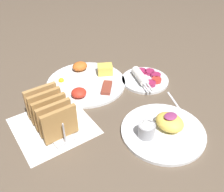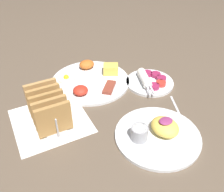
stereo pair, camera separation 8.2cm
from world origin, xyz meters
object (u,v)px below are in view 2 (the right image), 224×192
(plate_breakfast, at_px, (91,79))
(plate_foreground, at_px, (158,133))
(plate_condiments, at_px, (150,81))
(toast_rack, at_px, (48,108))

(plate_breakfast, height_order, plate_foreground, plate_foreground)
(plate_condiments, distance_m, plate_foreground, 0.27)
(plate_condiments, bearing_deg, plate_foreground, -119.64)
(plate_breakfast, xyz_separation_m, plate_condiments, (0.19, -0.11, 0.00))
(plate_breakfast, bearing_deg, plate_condiments, -30.86)
(plate_breakfast, xyz_separation_m, toast_rack, (-0.20, -0.14, 0.04))
(plate_foreground, distance_m, toast_rack, 0.33)
(plate_foreground, bearing_deg, plate_breakfast, 99.05)
(plate_condiments, bearing_deg, toast_rack, -175.67)
(plate_breakfast, relative_size, plate_foreground, 1.19)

